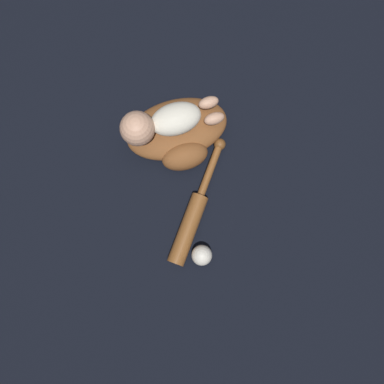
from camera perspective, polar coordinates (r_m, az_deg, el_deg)
The scene contains 5 objects.
ground_plane at distance 1.43m, azimuth -1.82°, elevation 7.52°, with size 6.00×6.00×0.00m, color black.
baseball_glove at distance 1.39m, azimuth -2.13°, elevation 8.93°, with size 0.43×0.35×0.10m.
baby_figure at distance 1.30m, azimuth -4.73°, elevation 10.49°, with size 0.36×0.21×0.12m.
baseball_bat at distance 1.33m, azimuth 0.20°, elevation -3.50°, with size 0.20×0.47×0.06m.
baseball at distance 1.31m, azimuth 1.51°, elevation -9.60°, with size 0.07×0.07×0.07m.
Camera 1 is at (-0.06, 0.47, 1.35)m, focal length 35.00 mm.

